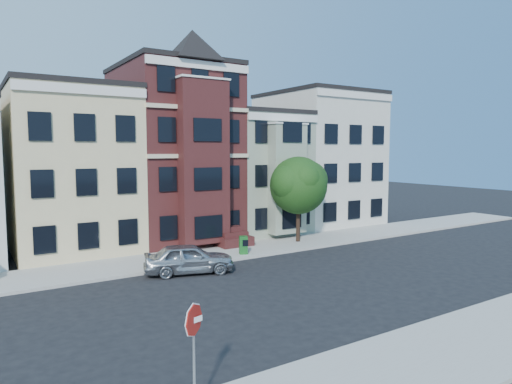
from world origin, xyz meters
TOP-DOWN VIEW (x-y plane):
  - ground at (0.00, 0.00)m, footprint 120.00×120.00m
  - far_sidewalk at (0.00, 8.00)m, footprint 60.00×4.00m
  - near_sidewalk at (0.00, -8.00)m, footprint 60.00×4.00m
  - house_yellow at (-7.00, 14.50)m, footprint 7.00×9.00m
  - house_brown at (0.00, 14.50)m, footprint 7.00×9.00m
  - house_green at (6.50, 14.50)m, footprint 6.00×9.00m
  - house_cream at (13.50, 14.50)m, footprint 8.00×9.00m
  - street_tree at (6.31, 8.00)m, footprint 7.52×7.52m
  - parked_car at (-3.10, 5.08)m, footprint 4.93×3.12m
  - newspaper_box at (1.23, 6.79)m, footprint 0.61×0.59m
  - stop_sign at (-8.31, -6.74)m, footprint 0.82×0.32m

SIDE VIEW (x-z plane):
  - ground at x=0.00m, z-range 0.00..0.00m
  - far_sidewalk at x=0.00m, z-range 0.00..0.15m
  - near_sidewalk at x=0.00m, z-range 0.00..0.15m
  - newspaper_box at x=1.23m, z-range 0.15..1.22m
  - parked_car at x=-3.10m, z-range 0.00..1.56m
  - stop_sign at x=-8.31m, z-range 0.15..3.14m
  - street_tree at x=6.31m, z-range 0.15..7.30m
  - house_green at x=6.50m, z-range 0.00..9.00m
  - house_yellow at x=-7.00m, z-range 0.00..10.00m
  - house_cream at x=13.50m, z-range 0.00..11.00m
  - house_brown at x=0.00m, z-range 0.00..12.00m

